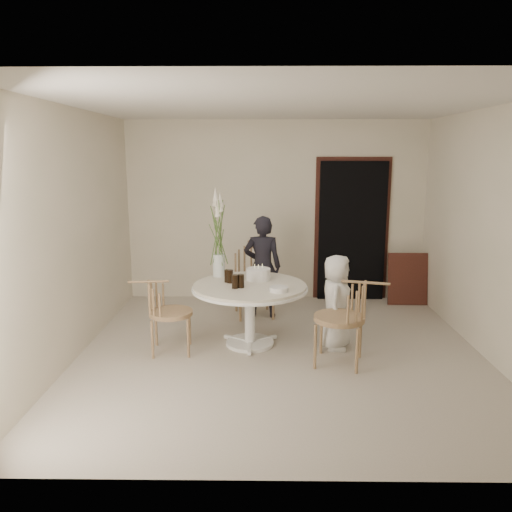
{
  "coord_description": "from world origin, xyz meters",
  "views": [
    {
      "loc": [
        -0.21,
        -5.29,
        2.2
      ],
      "look_at": [
        -0.28,
        0.3,
        1.05
      ],
      "focal_mm": 35.0,
      "sensor_mm": 36.0,
      "label": 1
    }
  ],
  "objects_px": {
    "girl": "(262,267)",
    "chair_right": "(352,310)",
    "table": "(250,294)",
    "chair_left": "(160,306)",
    "boy": "(336,302)",
    "flower_vase": "(218,235)",
    "chair_far": "(253,269)",
    "birthday_cake": "(258,274)"
  },
  "relations": [
    {
      "from": "girl",
      "to": "flower_vase",
      "type": "xyz_separation_m",
      "value": [
        -0.53,
        -0.66,
        0.55
      ]
    },
    {
      "from": "chair_left",
      "to": "birthday_cake",
      "type": "height_order",
      "value": "birthday_cake"
    },
    {
      "from": "chair_left",
      "to": "flower_vase",
      "type": "distance_m",
      "value": 1.12
    },
    {
      "from": "chair_far",
      "to": "girl",
      "type": "relative_size",
      "value": 0.7
    },
    {
      "from": "girl",
      "to": "flower_vase",
      "type": "height_order",
      "value": "flower_vase"
    },
    {
      "from": "chair_far",
      "to": "birthday_cake",
      "type": "xyz_separation_m",
      "value": [
        0.09,
        -1.0,
        0.17
      ]
    },
    {
      "from": "chair_left",
      "to": "flower_vase",
      "type": "relative_size",
      "value": 0.77
    },
    {
      "from": "chair_left",
      "to": "flower_vase",
      "type": "xyz_separation_m",
      "value": [
        0.61,
        0.62,
        0.7
      ]
    },
    {
      "from": "chair_right",
      "to": "girl",
      "type": "height_order",
      "value": "girl"
    },
    {
      "from": "chair_far",
      "to": "flower_vase",
      "type": "distance_m",
      "value": 1.11
    },
    {
      "from": "chair_right",
      "to": "flower_vase",
      "type": "xyz_separation_m",
      "value": [
        -1.47,
        0.94,
        0.64
      ]
    },
    {
      "from": "table",
      "to": "flower_vase",
      "type": "bearing_deg",
      "value": 134.8
    },
    {
      "from": "girl",
      "to": "boy",
      "type": "xyz_separation_m",
      "value": [
        0.84,
        -1.13,
        -0.15
      ]
    },
    {
      "from": "table",
      "to": "chair_left",
      "type": "height_order",
      "value": "chair_left"
    },
    {
      "from": "chair_far",
      "to": "boy",
      "type": "relative_size",
      "value": 0.89
    },
    {
      "from": "chair_right",
      "to": "boy",
      "type": "distance_m",
      "value": 0.49
    },
    {
      "from": "chair_left",
      "to": "birthday_cake",
      "type": "bearing_deg",
      "value": -73.83
    },
    {
      "from": "chair_far",
      "to": "flower_vase",
      "type": "relative_size",
      "value": 0.89
    },
    {
      "from": "table",
      "to": "girl",
      "type": "distance_m",
      "value": 1.07
    },
    {
      "from": "chair_left",
      "to": "birthday_cake",
      "type": "relative_size",
      "value": 2.95
    },
    {
      "from": "chair_far",
      "to": "chair_left",
      "type": "relative_size",
      "value": 1.16
    },
    {
      "from": "table",
      "to": "chair_right",
      "type": "distance_m",
      "value": 1.21
    },
    {
      "from": "girl",
      "to": "boy",
      "type": "bearing_deg",
      "value": 129.46
    },
    {
      "from": "table",
      "to": "boy",
      "type": "distance_m",
      "value": 0.99
    },
    {
      "from": "birthday_cake",
      "to": "chair_right",
      "type": "bearing_deg",
      "value": -37.96
    },
    {
      "from": "girl",
      "to": "birthday_cake",
      "type": "height_order",
      "value": "girl"
    },
    {
      "from": "boy",
      "to": "flower_vase",
      "type": "distance_m",
      "value": 1.61
    },
    {
      "from": "table",
      "to": "chair_left",
      "type": "relative_size",
      "value": 1.58
    },
    {
      "from": "chair_left",
      "to": "boy",
      "type": "bearing_deg",
      "value": -91.67
    },
    {
      "from": "table",
      "to": "boy",
      "type": "xyz_separation_m",
      "value": [
        0.98,
        -0.08,
        -0.07
      ]
    },
    {
      "from": "boy",
      "to": "table",
      "type": "bearing_deg",
      "value": 97.84
    },
    {
      "from": "birthday_cake",
      "to": "flower_vase",
      "type": "relative_size",
      "value": 0.26
    },
    {
      "from": "chair_right",
      "to": "chair_left",
      "type": "bearing_deg",
      "value": -83.72
    },
    {
      "from": "girl",
      "to": "chair_right",
      "type": "bearing_deg",
      "value": 123.21
    },
    {
      "from": "table",
      "to": "chair_far",
      "type": "xyz_separation_m",
      "value": [
        0.01,
        1.22,
        0.01
      ]
    },
    {
      "from": "chair_far",
      "to": "chair_left",
      "type": "xyz_separation_m",
      "value": [
        -1.01,
        -1.45,
        -0.09
      ]
    },
    {
      "from": "chair_left",
      "to": "boy",
      "type": "relative_size",
      "value": 0.77
    },
    {
      "from": "girl",
      "to": "table",
      "type": "bearing_deg",
      "value": 85.16
    },
    {
      "from": "chair_left",
      "to": "girl",
      "type": "xyz_separation_m",
      "value": [
        1.14,
        1.29,
        0.15
      ]
    },
    {
      "from": "boy",
      "to": "birthday_cake",
      "type": "height_order",
      "value": "boy"
    },
    {
      "from": "table",
      "to": "birthday_cake",
      "type": "xyz_separation_m",
      "value": [
        0.1,
        0.22,
        0.18
      ]
    },
    {
      "from": "chair_far",
      "to": "table",
      "type": "bearing_deg",
      "value": -100.37
    }
  ]
}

